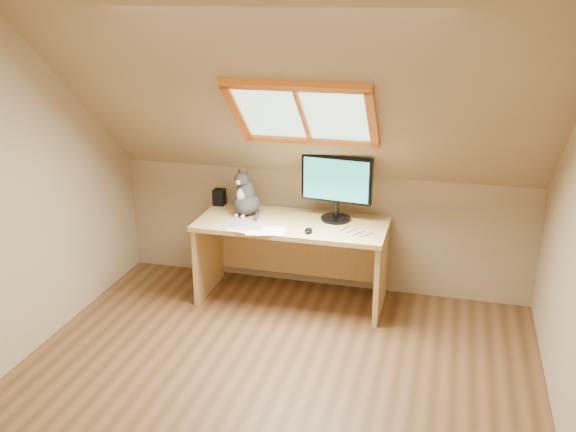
% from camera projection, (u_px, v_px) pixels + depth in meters
% --- Properties ---
extents(ground, '(3.50, 3.50, 0.00)m').
position_uv_depth(ground, '(262.00, 400.00, 4.04)').
color(ground, brown).
rests_on(ground, ground).
extents(room_shell, '(3.52, 3.52, 2.41)m').
position_uv_depth(room_shell, '(254.00, 187.00, 3.47)').
color(room_shell, tan).
rests_on(room_shell, ground).
extents(desk, '(1.51, 0.66, 0.69)m').
position_uv_depth(desk, '(294.00, 244.00, 5.23)').
color(desk, '#E3B26B').
rests_on(desk, ground).
extents(monitor, '(0.57, 0.24, 0.53)m').
position_uv_depth(monitor, '(337.00, 184.00, 5.03)').
color(monitor, black).
rests_on(monitor, desk).
extents(cat, '(0.28, 0.31, 0.40)m').
position_uv_depth(cat, '(246.00, 198.00, 5.22)').
color(cat, '#423D3A').
rests_on(cat, desk).
extents(desk_speaker, '(0.10, 0.10, 0.14)m').
position_uv_depth(desk_speaker, '(219.00, 197.00, 5.47)').
color(desk_speaker, black).
rests_on(desk_speaker, desk).
extents(graphics_tablet, '(0.33, 0.27, 0.01)m').
position_uv_depth(graphics_tablet, '(244.00, 225.00, 5.02)').
color(graphics_tablet, '#B2B2B7').
rests_on(graphics_tablet, desk).
extents(mouse, '(0.06, 0.10, 0.03)m').
position_uv_depth(mouse, '(309.00, 230.00, 4.87)').
color(mouse, black).
rests_on(mouse, desk).
extents(papers, '(0.33, 0.27, 0.00)m').
position_uv_depth(papers, '(259.00, 231.00, 4.91)').
color(papers, white).
rests_on(papers, desk).
extents(cables, '(0.51, 0.26, 0.01)m').
position_uv_depth(cables, '(343.00, 231.00, 4.89)').
color(cables, silver).
rests_on(cables, desk).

